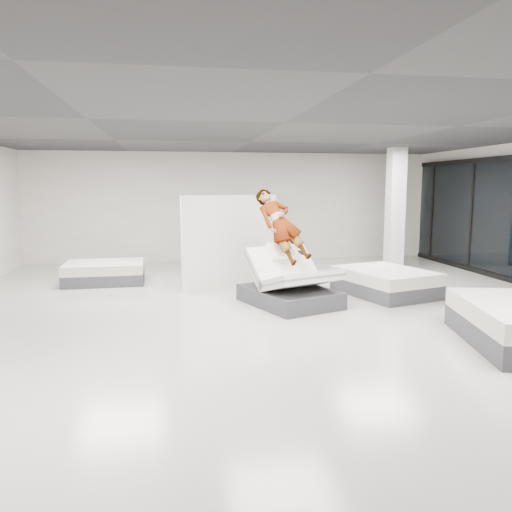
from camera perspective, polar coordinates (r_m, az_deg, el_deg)
name	(u,v)px	position (r m, az deg, el deg)	size (l,w,h in m)	color
room	(284,224)	(8.11, 3.20, 3.68)	(14.00, 14.04, 3.20)	#AEABA4
hero_bed	(290,286)	(9.35, 3.93, -3.47)	(1.87, 2.12, 1.15)	#38383D
person	(281,241)	(9.49, 2.86, 1.72)	(0.61, 0.40, 1.67)	slate
remote	(301,253)	(9.35, 5.16, 0.38)	(0.05, 0.14, 0.03)	black
divider_panel	(230,242)	(10.77, -2.94, 1.59)	(2.22, 0.10, 2.02)	silver
flat_bed_right_far	(385,282)	(10.55, 14.55, -2.91)	(1.91, 2.22, 0.52)	#38383D
flat_bed_left_far	(105,272)	(11.98, -16.90, -1.82)	(1.79, 1.36, 0.48)	#38383D
column	(395,209)	(13.68, 15.61, 5.14)	(0.40, 0.40, 3.20)	silver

